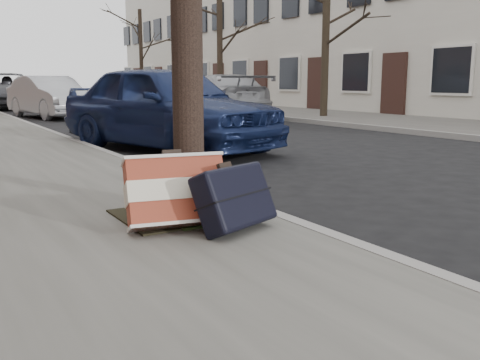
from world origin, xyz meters
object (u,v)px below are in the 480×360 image
suitcase_navy (234,197)px  car_near_front (167,107)px  car_near_mid (50,97)px  suitcase_red (176,192)px

suitcase_navy → car_near_front: size_ratio=0.14×
suitcase_navy → car_near_front: (1.81, 5.38, 0.39)m
suitcase_navy → car_near_mid: 15.21m
suitcase_red → car_near_front: car_near_front is taller
car_near_front → suitcase_red: bearing=-129.5°
suitcase_red → car_near_front: size_ratio=0.16×
suitcase_navy → car_near_mid: size_ratio=0.15×
car_near_mid → suitcase_red: bearing=-109.1°
suitcase_navy → car_near_front: car_near_front is taller
suitcase_navy → car_near_front: 5.69m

